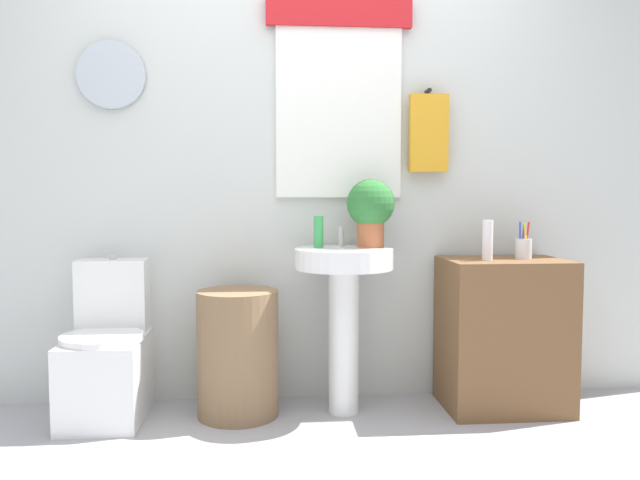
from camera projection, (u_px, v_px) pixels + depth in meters
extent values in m
cube|color=silver|center=(299.00, 152.00, 3.25)|extent=(4.40, 0.10, 2.60)
cube|color=white|center=(339.00, 112.00, 3.19)|extent=(0.65, 0.03, 0.88)
cube|color=red|center=(339.00, 13.00, 3.14)|extent=(0.75, 0.04, 0.14)
cylinder|color=silver|center=(111.00, 75.00, 3.08)|extent=(0.34, 0.03, 0.34)
cylinder|color=black|center=(428.00, 91.00, 3.21)|extent=(0.02, 0.06, 0.02)
cube|color=gold|center=(429.00, 133.00, 3.20)|extent=(0.20, 0.05, 0.40)
cube|color=white|center=(106.00, 378.00, 2.96)|extent=(0.36, 0.50, 0.39)
cylinder|color=white|center=(102.00, 338.00, 2.88)|extent=(0.38, 0.38, 0.03)
cube|color=white|center=(114.00, 295.00, 3.10)|extent=(0.34, 0.18, 0.36)
cylinder|color=silver|center=(113.00, 257.00, 3.08)|extent=(0.04, 0.04, 0.02)
cylinder|color=#846647|center=(238.00, 353.00, 3.00)|extent=(0.39, 0.39, 0.61)
cylinder|color=white|center=(344.00, 341.00, 3.04)|extent=(0.15, 0.15, 0.71)
cylinder|color=white|center=(344.00, 259.00, 3.01)|extent=(0.48, 0.48, 0.10)
cylinder|color=silver|center=(341.00, 237.00, 3.12)|extent=(0.03, 0.03, 0.10)
cube|color=brown|center=(503.00, 334.00, 3.10)|extent=(0.60, 0.44, 0.76)
cylinder|color=green|center=(319.00, 232.00, 3.04)|extent=(0.05, 0.05, 0.16)
cylinder|color=#AD5B38|center=(370.00, 235.00, 3.07)|extent=(0.14, 0.14, 0.12)
sphere|color=#2D7033|center=(371.00, 203.00, 3.06)|extent=(0.24, 0.24, 0.24)
cylinder|color=white|center=(488.00, 240.00, 3.02)|extent=(0.05, 0.05, 0.20)
cylinder|color=silver|center=(523.00, 249.00, 3.10)|extent=(0.08, 0.08, 0.10)
cylinder|color=red|center=(527.00, 240.00, 3.11)|extent=(0.02, 0.04, 0.18)
cylinder|color=purple|center=(523.00, 239.00, 3.12)|extent=(0.02, 0.01, 0.18)
cylinder|color=blue|center=(520.00, 240.00, 3.10)|extent=(0.01, 0.02, 0.18)
cylinder|color=yellow|center=(526.00, 240.00, 3.08)|extent=(0.04, 0.02, 0.18)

